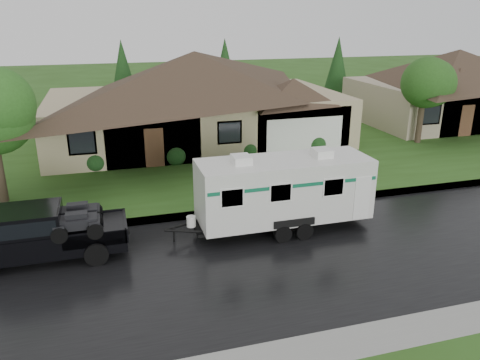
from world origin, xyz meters
name	(u,v)px	position (x,y,z in m)	size (l,w,h in m)	color
ground	(217,239)	(0.00, 0.00, 0.00)	(140.00, 140.00, 0.00)	#2A4E18
road	(231,265)	(0.00, -2.00, 0.01)	(140.00, 8.00, 0.01)	black
curb	(204,214)	(0.00, 2.25, 0.07)	(140.00, 0.50, 0.15)	gray
lawn	(164,139)	(0.00, 15.00, 0.07)	(140.00, 26.00, 0.15)	#2A4E18
house_main	(200,87)	(2.29, 13.84, 3.59)	(19.44, 10.80, 6.90)	tan
house_neighbor	(460,79)	(22.27, 14.34, 3.32)	(15.12, 9.72, 6.45)	tan
tree_right_green	(425,85)	(15.46, 9.49, 3.76)	(3.15, 3.15, 5.21)	#382B1E
shrub_row	(213,152)	(2.00, 9.30, 0.65)	(13.60, 1.00, 1.00)	#143814
pickup_truck	(36,233)	(-6.14, 0.20, 1.00)	(5.58, 2.12, 1.86)	black
travel_trailer	(284,189)	(2.67, 0.20, 1.64)	(6.88, 2.42, 3.09)	silver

